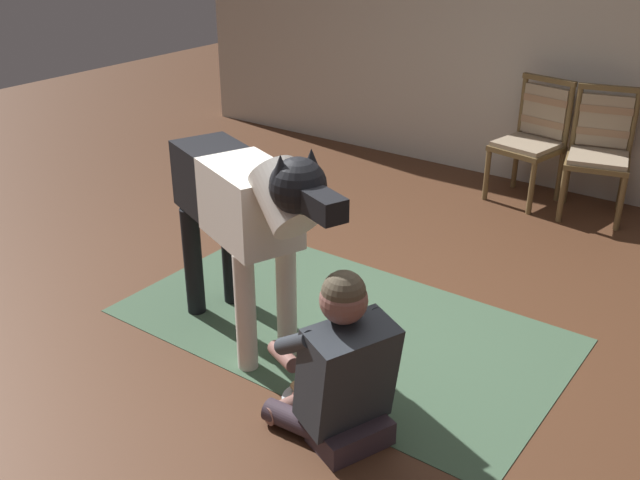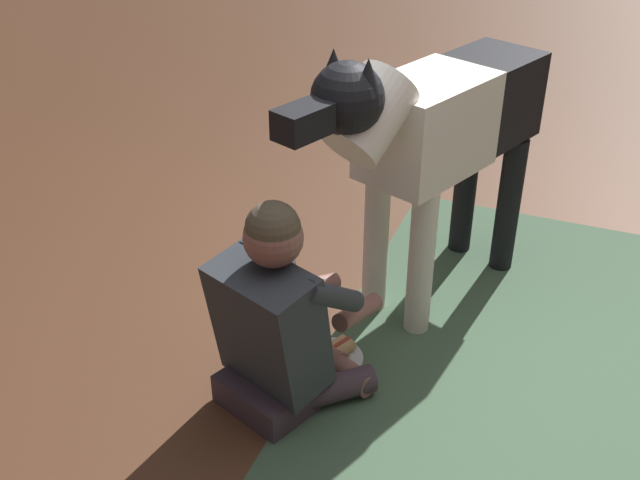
{
  "view_description": "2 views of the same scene",
  "coord_description": "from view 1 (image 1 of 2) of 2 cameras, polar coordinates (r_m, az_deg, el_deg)",
  "views": [
    {
      "loc": [
        1.98,
        -2.81,
        2.26
      ],
      "look_at": [
        0.13,
        -0.26,
        0.76
      ],
      "focal_mm": 40.66,
      "sensor_mm": 36.0,
      "label": 1
    },
    {
      "loc": [
        2.53,
        0.37,
        2.08
      ],
      "look_at": [
        0.29,
        -0.52,
        0.61
      ],
      "focal_mm": 43.5,
      "sensor_mm": 36.0,
      "label": 2
    }
  ],
  "objects": [
    {
      "name": "ground_plane",
      "position": [
        4.11,
        0.67,
        -7.92
      ],
      "size": [
        13.78,
        13.78,
        0.0
      ],
      "primitive_type": "plane",
      "color": "#4F2F1D"
    },
    {
      "name": "hot_dog_on_plate",
      "position": [
        3.67,
        -1.0,
        -12.12
      ],
      "size": [
        0.26,
        0.26,
        0.06
      ],
      "color": "silver",
      "rests_on": "ground"
    },
    {
      "name": "dining_chair_right_of_pair",
      "position": [
        5.96,
        21.19,
        6.91
      ],
      "size": [
        0.56,
        0.56,
        0.98
      ],
      "color": "brown",
      "rests_on": "ground"
    },
    {
      "name": "area_rug",
      "position": [
        4.25,
        1.67,
        -6.69
      ],
      "size": [
        2.52,
        1.44,
        0.01
      ],
      "primitive_type": "cube",
      "color": "#405B43",
      "rests_on": "ground"
    },
    {
      "name": "back_wall",
      "position": [
        6.32,
        17.95,
        15.47
      ],
      "size": [
        7.33,
        0.1,
        2.6
      ],
      "primitive_type": "cube",
      "color": "beige",
      "rests_on": "ground"
    },
    {
      "name": "person_sitting_on_floor",
      "position": [
        3.28,
        1.62,
        -10.21
      ],
      "size": [
        0.71,
        0.61,
        0.85
      ],
      "color": "#40323D",
      "rests_on": "ground"
    },
    {
      "name": "dining_chair_left_of_pair",
      "position": [
        6.1,
        16.49,
        8.0
      ],
      "size": [
        0.54,
        0.54,
        0.98
      ],
      "color": "brown",
      "rests_on": "ground"
    },
    {
      "name": "large_dog",
      "position": [
        3.73,
        -5.96,
        2.62
      ],
      "size": [
        1.54,
        0.74,
        1.27
      ],
      "color": "white",
      "rests_on": "ground"
    }
  ]
}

